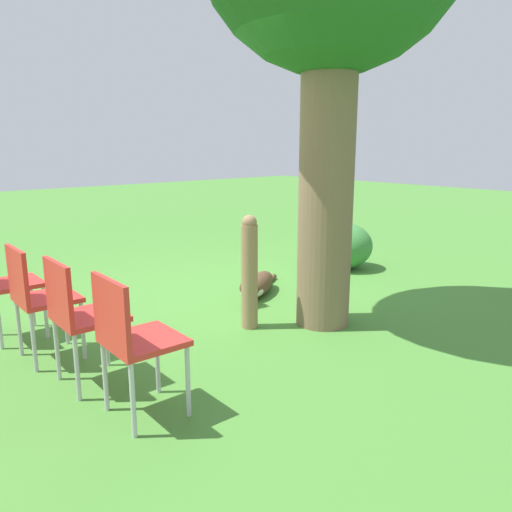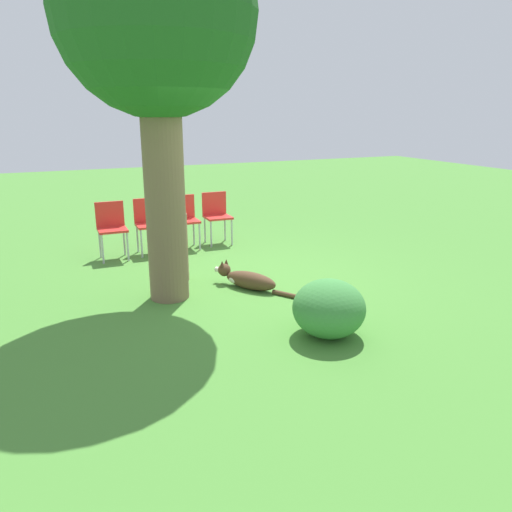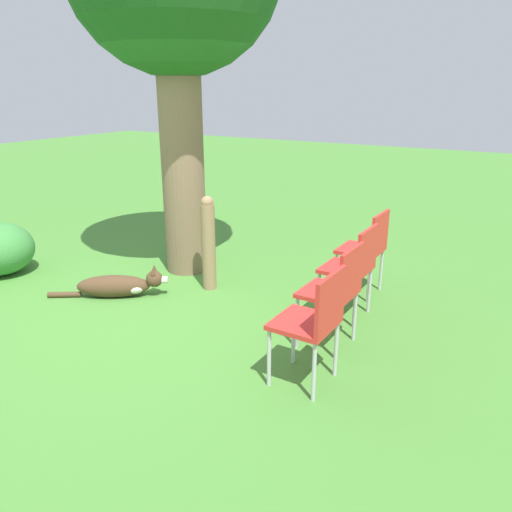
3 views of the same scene
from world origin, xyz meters
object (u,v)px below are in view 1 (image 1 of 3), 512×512
at_px(red_chair_1, 36,293).
at_px(red_chair_2, 78,311).
at_px(dog, 258,285).
at_px(red_chair_3, 131,334).
at_px(fence_post, 249,272).
at_px(red_chair_0, 3,278).

relative_size(red_chair_1, red_chair_2, 1.00).
distance_m(dog, red_chair_3, 2.62).
xyz_separation_m(dog, fence_post, (0.67, 0.67, 0.40)).
bearing_deg(red_chair_3, red_chair_1, 98.28).
xyz_separation_m(red_chair_1, red_chair_2, (-0.08, 0.61, 0.00)).
relative_size(dog, red_chair_2, 1.21).
bearing_deg(red_chair_2, red_chair_1, 98.28).
height_order(fence_post, red_chair_3, fence_post).
relative_size(red_chair_0, red_chair_1, 1.00).
distance_m(fence_post, red_chair_2, 1.59).
bearing_deg(red_chair_0, red_chair_3, -81.72).
distance_m(red_chair_2, red_chair_3, 0.62).
bearing_deg(red_chair_3, red_chair_2, 98.28).
distance_m(dog, red_chair_1, 2.38).
distance_m(dog, fence_post, 1.03).
distance_m(red_chair_0, red_chair_3, 1.85).
relative_size(fence_post, red_chair_2, 1.15).
height_order(red_chair_2, red_chair_3, same).
height_order(red_chair_1, red_chair_3, same).
xyz_separation_m(red_chair_0, red_chair_1, (-0.08, 0.61, 0.00)).
bearing_deg(fence_post, red_chair_0, -32.66).
bearing_deg(fence_post, dog, -135.25).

